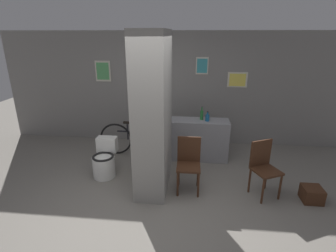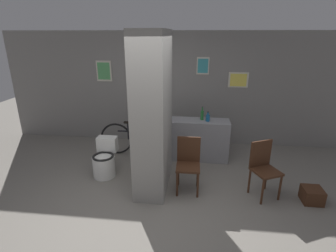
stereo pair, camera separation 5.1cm
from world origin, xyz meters
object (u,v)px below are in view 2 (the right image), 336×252
(chair_near_pillar, at_px, (188,162))
(chair_by_doorway, at_px, (264,166))
(bottle_tall, at_px, (202,115))
(bicycle, at_px, (141,139))
(toilet, at_px, (105,161))

(chair_near_pillar, relative_size, chair_by_doorway, 1.00)
(chair_by_doorway, height_order, bottle_tall, bottle_tall)
(chair_near_pillar, bearing_deg, bottle_tall, 79.06)
(bicycle, distance_m, bottle_tall, 1.43)
(bottle_tall, bearing_deg, toilet, -152.45)
(toilet, bearing_deg, bottle_tall, 27.55)
(toilet, relative_size, bicycle, 0.38)
(chair_by_doorway, bearing_deg, bicycle, 125.66)
(toilet, xyz_separation_m, chair_by_doorway, (2.78, -0.32, 0.22))
(chair_near_pillar, bearing_deg, toilet, 168.12)
(chair_by_doorway, bearing_deg, toilet, 147.53)
(toilet, xyz_separation_m, chair_near_pillar, (1.57, -0.31, 0.22))
(toilet, xyz_separation_m, bicycle, (0.49, 0.92, 0.08))
(chair_by_doorway, xyz_separation_m, bottle_tall, (-0.99, 1.26, 0.45))
(chair_by_doorway, bearing_deg, bottle_tall, 102.51)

